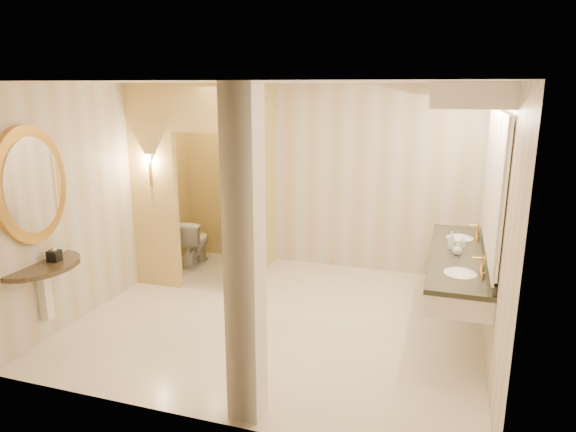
% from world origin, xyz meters
% --- Properties ---
extents(floor, '(4.50, 4.50, 0.00)m').
position_xyz_m(floor, '(0.00, 0.00, 0.00)').
color(floor, white).
rests_on(floor, ground).
extents(ceiling, '(4.50, 4.50, 0.00)m').
position_xyz_m(ceiling, '(0.00, 0.00, 2.70)').
color(ceiling, white).
rests_on(ceiling, wall_back).
extents(wall_back, '(4.50, 0.02, 2.70)m').
position_xyz_m(wall_back, '(0.00, 2.00, 1.35)').
color(wall_back, beige).
rests_on(wall_back, floor).
extents(wall_front, '(4.50, 0.02, 2.70)m').
position_xyz_m(wall_front, '(0.00, -2.00, 1.35)').
color(wall_front, beige).
rests_on(wall_front, floor).
extents(wall_left, '(0.02, 4.00, 2.70)m').
position_xyz_m(wall_left, '(-2.25, 0.00, 1.35)').
color(wall_left, beige).
rests_on(wall_left, floor).
extents(wall_right, '(0.02, 4.00, 2.70)m').
position_xyz_m(wall_right, '(2.25, 0.00, 1.35)').
color(wall_right, beige).
rests_on(wall_right, floor).
extents(toilet_closet, '(1.50, 1.55, 2.70)m').
position_xyz_m(toilet_closet, '(-1.13, 0.97, 1.39)').
color(toilet_closet, '#E6CF78').
rests_on(toilet_closet, floor).
extents(wall_sconce, '(0.14, 0.14, 0.42)m').
position_xyz_m(wall_sconce, '(-1.93, 0.43, 1.73)').
color(wall_sconce, gold).
rests_on(wall_sconce, toilet_closet).
extents(vanity, '(0.75, 2.53, 2.09)m').
position_xyz_m(vanity, '(1.98, 0.40, 1.63)').
color(vanity, white).
rests_on(vanity, floor).
extents(console_shelf, '(0.93, 0.93, 1.91)m').
position_xyz_m(console_shelf, '(-2.21, -1.27, 1.34)').
color(console_shelf, black).
rests_on(console_shelf, floor).
extents(pillar, '(0.26, 0.26, 2.70)m').
position_xyz_m(pillar, '(0.32, -1.80, 1.35)').
color(pillar, white).
rests_on(pillar, floor).
extents(tissue_box, '(0.13, 0.13, 0.12)m').
position_xyz_m(tissue_box, '(-2.11, -1.17, 0.93)').
color(tissue_box, black).
rests_on(tissue_box, console_shelf).
extents(toilet, '(0.47, 0.74, 0.71)m').
position_xyz_m(toilet, '(-1.86, 1.39, 0.36)').
color(toilet, white).
rests_on(toilet, floor).
extents(soap_bottle_a, '(0.07, 0.07, 0.13)m').
position_xyz_m(soap_bottle_a, '(1.97, 0.62, 0.94)').
color(soap_bottle_a, beige).
rests_on(soap_bottle_a, vanity).
extents(soap_bottle_b, '(0.13, 0.13, 0.13)m').
position_xyz_m(soap_bottle_b, '(1.92, 0.34, 0.94)').
color(soap_bottle_b, silver).
rests_on(soap_bottle_b, vanity).
extents(soap_bottle_c, '(0.10, 0.10, 0.20)m').
position_xyz_m(soap_bottle_c, '(1.85, 0.53, 0.98)').
color(soap_bottle_c, '#C6B28C').
rests_on(soap_bottle_c, vanity).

